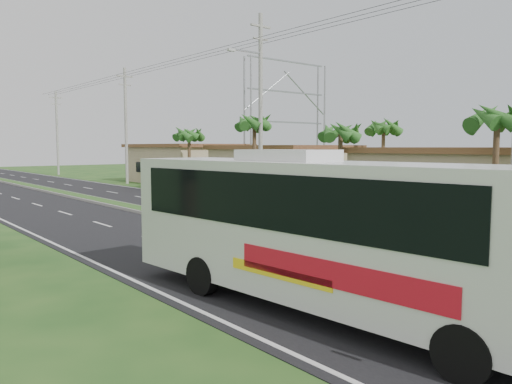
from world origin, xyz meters
TOP-DOWN VIEW (x-y plane):
  - ground at (0.00, 0.00)m, footprint 180.00×180.00m
  - road_asphalt at (0.00, 20.00)m, footprint 14.00×160.00m
  - median_strip at (0.00, 20.00)m, footprint 1.20×160.00m
  - lane_edge_right at (6.70, 20.00)m, footprint 0.12×160.00m
  - shop_near at (14.00, 6.00)m, footprint 8.60×12.60m
  - shop_mid at (14.00, 22.00)m, footprint 7.60×10.60m
  - shop_far at (14.00, 36.00)m, footprint 8.60×11.60m
  - palm_verge_a at (9.00, 3.00)m, footprint 2.40×2.40m
  - palm_verge_b at (9.40, 12.00)m, footprint 2.40×2.40m
  - palm_verge_c at (8.80, 19.00)m, footprint 2.40×2.40m
  - palm_verge_d at (9.30, 28.00)m, footprint 2.40×2.40m
  - palm_behind_shop at (17.50, 15.00)m, footprint 2.40×2.40m
  - utility_pole_b at (8.47, 18.00)m, footprint 3.20×0.28m
  - utility_pole_c at (8.50, 38.00)m, footprint 1.60×0.28m
  - utility_pole_d at (8.50, 58.00)m, footprint 1.60×0.28m
  - billboard_lattice at (22.00, 30.00)m, footprint 10.18×1.18m
  - coach_bus_main at (-4.72, 0.22)m, footprint 3.12×10.94m
  - motorcyclist at (-1.71, 8.62)m, footprint 1.78×0.91m

SIDE VIEW (x-z plane):
  - ground at x=0.00m, z-range 0.00..0.00m
  - lane_edge_right at x=6.70m, z-range 0.00..0.00m
  - road_asphalt at x=0.00m, z-range 0.00..0.02m
  - median_strip at x=0.00m, z-range 0.01..0.20m
  - motorcyclist at x=-1.71m, z-range -0.31..1.87m
  - shop_near at x=14.00m, z-range 0.02..3.54m
  - shop_mid at x=14.00m, z-range 0.02..3.69m
  - coach_bus_main at x=-4.72m, z-range 0.17..3.66m
  - shop_far at x=14.00m, z-range 0.02..3.84m
  - palm_verge_b at x=9.40m, z-range 1.83..6.88m
  - palm_verge_d at x=9.30m, z-range 1.92..7.17m
  - palm_verge_a at x=9.00m, z-range 2.02..7.47m
  - palm_behind_shop at x=17.50m, z-range 2.11..7.76m
  - palm_verge_c at x=8.80m, z-range 2.20..8.05m
  - utility_pole_d at x=8.50m, z-range 0.17..10.67m
  - utility_pole_c at x=8.50m, z-range 0.17..11.17m
  - utility_pole_b at x=8.47m, z-range 0.26..12.26m
  - billboard_lattice at x=22.00m, z-range 0.79..12.86m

